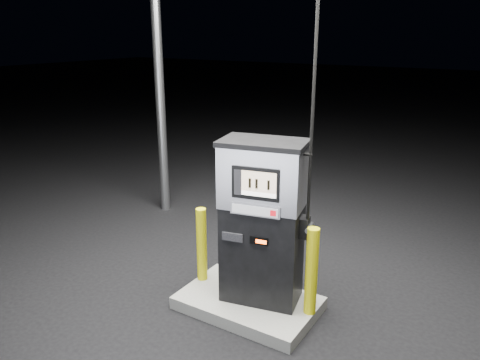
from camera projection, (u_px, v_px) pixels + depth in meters
The scene contains 5 objects.
ground at pixel (248, 308), 5.61m from camera, with size 80.00×80.00×0.00m, color black.
pump_island at pixel (248, 303), 5.58m from camera, with size 1.60×1.00×0.15m, color slate.
fuel_dispenser at pixel (263, 221), 5.27m from camera, with size 1.10×0.75×3.96m.
bollard_left at pixel (202, 245), 5.84m from camera, with size 0.13×0.13×0.96m, color #D1CC0B.
bollard_right at pixel (312, 271), 5.12m from camera, with size 0.14×0.14×1.03m, color #D1CC0B.
Camera 1 is at (2.49, -4.18, 3.18)m, focal length 35.00 mm.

